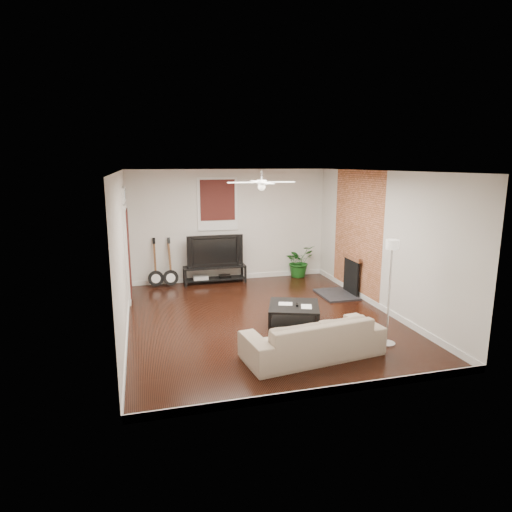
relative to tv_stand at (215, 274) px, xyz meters
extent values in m
cube|color=black|center=(0.44, -2.78, -0.22)|extent=(5.00, 6.00, 0.01)
cube|color=white|center=(0.44, -2.78, 2.58)|extent=(5.00, 6.00, 0.01)
cube|color=silver|center=(0.44, 0.22, 1.18)|extent=(5.00, 0.01, 2.80)
cube|color=silver|center=(0.44, -5.78, 1.18)|extent=(5.00, 0.01, 2.80)
cube|color=silver|center=(-2.06, -2.78, 1.18)|extent=(0.01, 6.00, 2.80)
cube|color=silver|center=(2.94, -2.78, 1.18)|extent=(0.01, 6.00, 2.80)
cube|color=#A85E36|center=(2.92, -1.78, 1.18)|extent=(0.02, 2.20, 2.80)
cube|color=black|center=(2.64, -1.78, 0.24)|extent=(0.80, 1.10, 0.92)
cube|color=#3F1511|center=(0.14, 0.19, 1.73)|extent=(1.00, 0.06, 1.30)
cube|color=white|center=(-2.02, -0.88, 1.03)|extent=(0.08, 1.00, 2.50)
cube|color=black|center=(0.00, 0.00, 0.00)|extent=(1.54, 0.41, 0.43)
imported|color=black|center=(0.00, 0.02, 0.61)|extent=(1.38, 0.18, 0.80)
cube|color=black|center=(0.93, -3.26, -0.03)|extent=(1.15, 1.15, 0.38)
imported|color=#C0B090|center=(0.75, -4.62, 0.10)|extent=(2.26, 1.13, 0.63)
imported|color=#175117|center=(2.25, 0.04, 0.20)|extent=(0.95, 0.89, 0.84)
camera|label=1|loc=(-1.73, -10.52, 2.72)|focal=30.72mm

